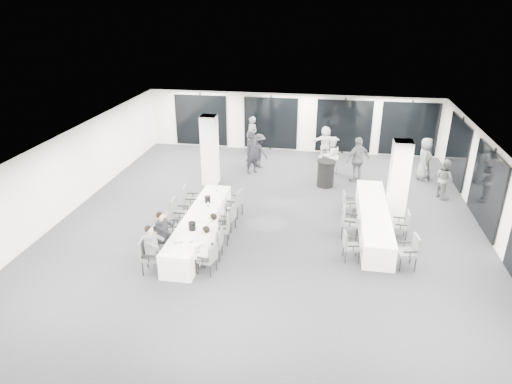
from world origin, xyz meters
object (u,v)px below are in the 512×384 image
standing_guest_c (259,149)px  chair_main_right_far (236,201)px  chair_main_left_near (148,254)px  chair_main_right_second (217,242)px  chair_side_left_mid (348,220)px  chair_side_right_near (410,250)px  cocktail_table (326,173)px  chair_side_right_mid (403,224)px  standing_guest_d (358,156)px  chair_main_left_second (160,239)px  chair_main_left_far (189,198)px  ice_bucket_near (192,226)px  standing_guest_b (332,153)px  banquet_table_main (200,227)px  chair_side_left_far (347,202)px  chair_main_right_near (209,257)px  standing_guest_a (252,150)px  standing_guest_f (325,140)px  banquet_table_side (373,220)px  ice_bucket_far (208,199)px  chair_main_left_mid (171,226)px  chair_main_right_mid (224,227)px  standing_guest_e (425,156)px  chair_side_right_far (397,203)px  standing_guest_h (445,176)px  standing_guest_g (252,133)px  chair_side_left_near (349,244)px  chair_main_right_fourth (230,216)px  chair_main_left_fourth (179,212)px

standing_guest_c → chair_main_right_far: bearing=130.0°
chair_main_left_near → chair_main_right_second: chair_main_left_near is taller
chair_side_left_mid → chair_side_right_near: 2.26m
cocktail_table → chair_side_right_mid: cocktail_table is taller
standing_guest_d → chair_main_left_second: bearing=14.7°
chair_main_right_second → standing_guest_c: size_ratio=0.53×
cocktail_table → chair_main_left_far: 5.68m
ice_bucket_near → standing_guest_b: bearing=61.5°
chair_main_left_second → chair_side_right_near: (7.09, 0.54, 0.01)m
banquet_table_main → ice_bucket_near: size_ratio=20.48×
chair_side_left_far → chair_side_right_mid: bearing=43.5°
chair_main_right_near → chair_side_left_far: 5.69m
standing_guest_a → standing_guest_f: size_ratio=1.22×
chair_side_left_far → standing_guest_f: (-0.92, 6.15, 0.35)m
banquet_table_side → ice_bucket_far: bearing=-176.1°
standing_guest_d → ice_bucket_near: bearing=17.9°
banquet_table_side → standing_guest_f: bearing=103.8°
chair_main_left_mid → chair_main_left_far: (-0.01, 1.94, 0.07)m
chair_main_right_mid → chair_main_right_second: bearing=172.2°
banquet_table_main → chair_side_left_mid: (4.58, 0.79, 0.22)m
chair_main_right_far → chair_side_right_mid: (5.42, -0.77, -0.01)m
chair_main_right_mid → standing_guest_e: size_ratio=0.47×
chair_main_left_mid → chair_main_right_far: 2.58m
chair_main_right_far → chair_side_right_far: 5.47m
chair_side_left_far → standing_guest_d: 3.43m
standing_guest_h → ice_bucket_far: (-8.19, -3.50, 0.00)m
chair_main_left_far → standing_guest_h: size_ratio=0.58×
chair_main_left_second → standing_guest_h: size_ratio=0.57×
standing_guest_b → chair_side_right_near: bearing=74.6°
chair_main_left_near → standing_guest_f: (4.51, 10.61, 0.28)m
standing_guest_a → standing_guest_g: (-0.46, 2.58, -0.02)m
chair_main_left_near → standing_guest_d: bearing=138.7°
cocktail_table → chair_side_left_near: bearing=-81.8°
chair_main_right_fourth → chair_side_right_mid: 5.43m
chair_main_right_second → chair_main_left_near: bearing=118.8°
standing_guest_c → standing_guest_d: standing_guest_d is taller
chair_main_left_second → chair_side_left_mid: (5.41, 2.06, 0.04)m
chair_main_left_near → chair_main_right_second: 1.94m
cocktail_table → chair_main_left_second: cocktail_table is taller
chair_side_right_far → standing_guest_b: (-2.28, 3.94, 0.36)m
chair_main_left_near → standing_guest_d: 9.79m
chair_main_right_fourth → standing_guest_h: (7.36, 3.87, 0.35)m
chair_main_left_fourth → chair_side_right_far: (7.10, 1.89, -0.01)m
chair_main_left_near → chair_main_left_fourth: 2.62m
standing_guest_e → chair_main_left_mid: bearing=139.9°
chair_side_left_mid → standing_guest_a: 6.45m
chair_main_left_far → chair_side_right_far: 7.13m
chair_side_right_mid → standing_guest_c: bearing=44.1°
ice_bucket_near → chair_side_right_near: bearing=1.8°
chair_side_right_mid → standing_guest_g: 9.72m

